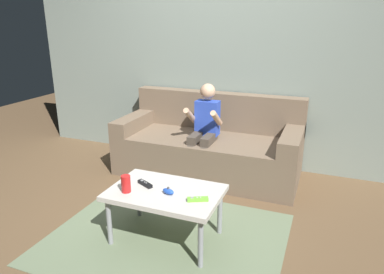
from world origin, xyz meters
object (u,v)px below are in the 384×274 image
(coffee_table, at_px, (165,195))
(person_seated_on_couch, at_px, (204,127))
(game_remote_lime_near_edge, at_px, (198,199))
(nunchuk_blue, at_px, (168,191))
(soda_can, at_px, (126,184))
(couch, at_px, (209,147))
(game_remote_black_far_corner, at_px, (145,184))

(coffee_table, bearing_deg, person_seated_on_couch, 95.06)
(game_remote_lime_near_edge, height_order, nunchuk_blue, nunchuk_blue)
(coffee_table, relative_size, soda_can, 6.46)
(couch, relative_size, nunchuk_blue, 18.93)
(nunchuk_blue, bearing_deg, coffee_table, 136.66)
(person_seated_on_couch, bearing_deg, nunchuk_blue, -82.95)
(person_seated_on_couch, distance_m, game_remote_black_far_corner, 1.08)
(coffee_table, relative_size, nunchuk_blue, 8.09)
(couch, distance_m, soda_can, 1.40)
(couch, height_order, soda_can, couch)
(game_remote_lime_near_edge, distance_m, soda_can, 0.52)
(nunchuk_blue, bearing_deg, person_seated_on_couch, 97.05)
(game_remote_lime_near_edge, relative_size, soda_can, 1.16)
(coffee_table, height_order, nunchuk_blue, nunchuk_blue)
(coffee_table, relative_size, game_remote_lime_near_edge, 5.56)
(game_remote_lime_near_edge, bearing_deg, nunchuk_blue, 175.42)
(soda_can, bearing_deg, nunchuk_blue, 14.95)
(person_seated_on_couch, bearing_deg, soda_can, -96.96)
(couch, bearing_deg, soda_can, -95.85)
(game_remote_black_far_corner, bearing_deg, couch, 86.82)
(nunchuk_blue, distance_m, game_remote_black_far_corner, 0.22)
(game_remote_black_far_corner, relative_size, soda_can, 1.16)
(couch, height_order, game_remote_lime_near_edge, couch)
(game_remote_lime_near_edge, xyz_separation_m, nunchuk_blue, (-0.22, 0.02, 0.01))
(nunchuk_blue, bearing_deg, couch, 96.36)
(couch, relative_size, coffee_table, 2.34)
(person_seated_on_couch, relative_size, game_remote_lime_near_edge, 6.74)
(game_remote_black_far_corner, bearing_deg, nunchuk_blue, -15.75)
(nunchuk_blue, bearing_deg, game_remote_lime_near_edge, -4.58)
(game_remote_black_far_corner, bearing_deg, soda_can, -117.85)
(game_remote_lime_near_edge, relative_size, game_remote_black_far_corner, 1.00)
(game_remote_black_far_corner, bearing_deg, coffee_table, -6.54)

